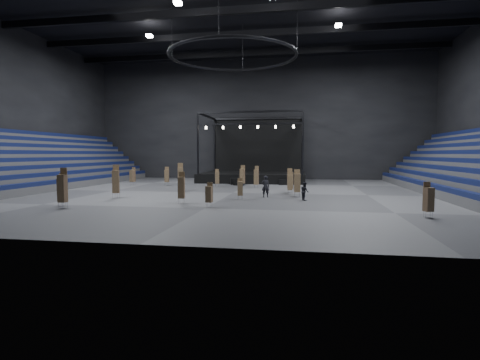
% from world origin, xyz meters
% --- Properties ---
extents(floor, '(50.00, 50.00, 0.00)m').
position_xyz_m(floor, '(0.00, 0.00, 0.00)').
color(floor, '#4D4D4F').
rests_on(floor, ground).
extents(ceiling, '(50.00, 42.00, 0.20)m').
position_xyz_m(ceiling, '(0.00, 0.00, 18.00)').
color(ceiling, black).
rests_on(ceiling, wall_back).
extents(wall_back, '(50.00, 0.20, 18.00)m').
position_xyz_m(wall_back, '(0.00, 21.00, 9.00)').
color(wall_back, black).
rests_on(wall_back, ground).
extents(wall_front, '(50.00, 0.20, 18.00)m').
position_xyz_m(wall_front, '(0.00, -21.00, 9.00)').
color(wall_front, black).
rests_on(wall_front, ground).
extents(wall_left, '(0.20, 42.00, 18.00)m').
position_xyz_m(wall_left, '(-25.00, 0.00, 9.00)').
color(wall_left, black).
rests_on(wall_left, ground).
extents(bleachers_left, '(7.20, 40.00, 6.40)m').
position_xyz_m(bleachers_left, '(-22.94, 0.00, 1.73)').
color(bleachers_left, '#49494C').
rests_on(bleachers_left, floor).
extents(stage, '(14.00, 10.00, 9.20)m').
position_xyz_m(stage, '(0.00, 16.24, 1.45)').
color(stage, black).
rests_on(stage, floor).
extents(truss_ring, '(12.30, 12.30, 5.15)m').
position_xyz_m(truss_ring, '(-0.00, 0.00, 13.00)').
color(truss_ring, black).
rests_on(truss_ring, ceiling).
extents(roof_girders, '(49.00, 30.35, 0.70)m').
position_xyz_m(roof_girders, '(0.00, -0.00, 17.20)').
color(roof_girders, black).
rests_on(roof_girders, ceiling).
extents(floodlights, '(28.60, 16.60, 0.25)m').
position_xyz_m(floodlights, '(0.00, -4.00, 16.60)').
color(floodlights, white).
rests_on(floodlights, roof_girders).
extents(flight_case_left, '(1.34, 0.99, 0.80)m').
position_xyz_m(flight_case_left, '(-1.50, 9.67, 0.40)').
color(flight_case_left, black).
rests_on(flight_case_left, floor).
extents(flight_case_mid, '(1.35, 0.78, 0.86)m').
position_xyz_m(flight_case_mid, '(-0.86, 8.68, 0.43)').
color(flight_case_mid, black).
rests_on(flight_case_mid, floor).
extents(flight_case_right, '(1.12, 0.76, 0.68)m').
position_xyz_m(flight_case_right, '(4.33, 10.18, 0.34)').
color(flight_case_right, black).
rests_on(flight_case_right, floor).
extents(chair_stack_0, '(0.50, 0.50, 2.37)m').
position_xyz_m(chair_stack_0, '(-10.57, -11.03, 1.22)').
color(chair_stack_0, silver).
rests_on(chair_stack_0, floor).
extents(chair_stack_1, '(0.60, 0.60, 2.24)m').
position_xyz_m(chair_stack_1, '(-9.33, 6.94, 1.19)').
color(chair_stack_1, silver).
rests_on(chair_stack_1, floor).
extents(chair_stack_2, '(0.59, 0.59, 2.13)m').
position_xyz_m(chair_stack_2, '(14.00, -11.99, 1.12)').
color(chair_stack_2, silver).
rests_on(chair_stack_2, floor).
extents(chair_stack_3, '(0.50, 0.50, 1.78)m').
position_xyz_m(chair_stack_3, '(1.57, -5.16, 0.96)').
color(chair_stack_3, silver).
rests_on(chair_stack_3, floor).
extents(chair_stack_4, '(0.70, 0.70, 2.86)m').
position_xyz_m(chair_stack_4, '(-5.53, 0.72, 1.47)').
color(chair_stack_4, silver).
rests_on(chair_stack_4, floor).
extents(chair_stack_5, '(0.54, 0.54, 2.42)m').
position_xyz_m(chair_stack_5, '(-2.45, -8.23, 1.25)').
color(chair_stack_5, silver).
rests_on(chair_stack_5, floor).
extents(chair_stack_6, '(0.68, 0.68, 2.87)m').
position_xyz_m(chair_stack_6, '(-9.05, -5.89, 1.47)').
color(chair_stack_6, silver).
rests_on(chair_stack_6, floor).
extents(chair_stack_7, '(0.56, 0.56, 2.03)m').
position_xyz_m(chair_stack_7, '(-3.03, 6.32, 1.08)').
color(chair_stack_7, silver).
rests_on(chair_stack_7, floor).
extents(chair_stack_8, '(0.57, 0.57, 2.49)m').
position_xyz_m(chair_stack_8, '(-0.12, 6.47, 1.30)').
color(chair_stack_8, silver).
rests_on(chair_stack_8, floor).
extents(chair_stack_9, '(0.51, 0.51, 2.81)m').
position_xyz_m(chair_stack_9, '(-9.80, -11.99, 1.43)').
color(chair_stack_9, silver).
rests_on(chair_stack_9, floor).
extents(chair_stack_10, '(0.65, 0.65, 2.17)m').
position_xyz_m(chair_stack_10, '(-13.51, 6.61, 1.17)').
color(chair_stack_10, silver).
rests_on(chair_stack_10, floor).
extents(chair_stack_11, '(0.58, 0.58, 2.42)m').
position_xyz_m(chair_stack_11, '(6.19, -2.45, 1.28)').
color(chair_stack_11, silver).
rests_on(chair_stack_11, floor).
extents(chair_stack_12, '(0.61, 0.61, 2.38)m').
position_xyz_m(chair_stack_12, '(5.46, 1.08, 1.25)').
color(chair_stack_12, silver).
rests_on(chair_stack_12, floor).
extents(chair_stack_13, '(0.47, 0.47, 2.13)m').
position_xyz_m(chair_stack_13, '(5.50, -0.16, 1.13)').
color(chair_stack_13, silver).
rests_on(chair_stack_13, floor).
extents(chair_stack_14, '(0.47, 0.47, 1.77)m').
position_xyz_m(chair_stack_14, '(0.14, -9.89, 0.96)').
color(chair_stack_14, silver).
rests_on(chair_stack_14, floor).
extents(chair_stack_15, '(0.52, 0.52, 2.44)m').
position_xyz_m(chair_stack_15, '(1.59, 5.58, 1.25)').
color(chair_stack_15, silver).
rests_on(chair_stack_15, floor).
extents(man_center, '(0.78, 0.60, 1.90)m').
position_xyz_m(man_center, '(3.48, -3.17, 0.95)').
color(man_center, black).
rests_on(man_center, floor).
extents(crew_member, '(0.80, 0.89, 1.50)m').
position_xyz_m(crew_member, '(6.82, -4.81, 0.75)').
color(crew_member, black).
rests_on(crew_member, floor).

